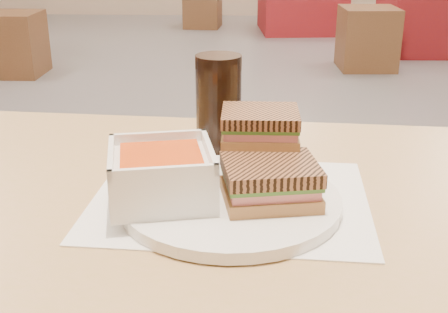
{
  "coord_description": "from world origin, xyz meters",
  "views": [
    {
      "loc": [
        0.04,
        -2.71,
        1.1
      ],
      "look_at": [
        0.01,
        -2.0,
        0.82
      ],
      "focal_mm": 46.69,
      "sensor_mm": 36.0,
      "label": 1
    }
  ],
  "objects_px": {
    "soup_bowl": "(162,176)",
    "bg_chair_2l": "(203,8)",
    "bg_chair_2r": "(329,5)",
    "panini_lower": "(270,182)",
    "plate": "(231,201)",
    "cola_glass": "(219,104)",
    "bg_chair_1l": "(367,38)",
    "bg_table_1": "(427,14)",
    "main_table": "(252,270)",
    "bg_chair_0r": "(14,44)"
  },
  "relations": [
    {
      "from": "soup_bowl",
      "to": "bg_chair_2l",
      "type": "relative_size",
      "value": 0.35
    },
    {
      "from": "soup_bowl",
      "to": "bg_chair_2r",
      "type": "xyz_separation_m",
      "value": [
        1.06,
        6.37,
        -0.58
      ]
    },
    {
      "from": "soup_bowl",
      "to": "panini_lower",
      "type": "bearing_deg",
      "value": -0.79
    },
    {
      "from": "plate",
      "to": "soup_bowl",
      "type": "xyz_separation_m",
      "value": [
        -0.09,
        -0.01,
        0.04
      ]
    },
    {
      "from": "cola_glass",
      "to": "bg_chair_1l",
      "type": "relative_size",
      "value": 0.33
    },
    {
      "from": "bg_table_1",
      "to": "bg_chair_2l",
      "type": "relative_size",
      "value": 1.79
    },
    {
      "from": "panini_lower",
      "to": "bg_chair_2l",
      "type": "relative_size",
      "value": 0.3
    },
    {
      "from": "main_table",
      "to": "plate",
      "type": "xyz_separation_m",
      "value": [
        -0.03,
        -0.03,
        0.12
      ]
    },
    {
      "from": "panini_lower",
      "to": "cola_glass",
      "type": "relative_size",
      "value": 0.84
    },
    {
      "from": "bg_chair_0r",
      "to": "bg_chair_2r",
      "type": "height_order",
      "value": "bg_chair_0r"
    },
    {
      "from": "bg_table_1",
      "to": "bg_chair_2r",
      "type": "relative_size",
      "value": 1.83
    },
    {
      "from": "bg_chair_0r",
      "to": "bg_chair_2l",
      "type": "relative_size",
      "value": 1.08
    },
    {
      "from": "soup_bowl",
      "to": "bg_chair_2r",
      "type": "height_order",
      "value": "soup_bowl"
    },
    {
      "from": "bg_table_1",
      "to": "bg_chair_1l",
      "type": "distance_m",
      "value": 0.97
    },
    {
      "from": "main_table",
      "to": "bg_chair_2r",
      "type": "xyz_separation_m",
      "value": [
        0.94,
        6.34,
        -0.42
      ]
    },
    {
      "from": "main_table",
      "to": "bg_chair_1l",
      "type": "distance_m",
      "value": 4.17
    },
    {
      "from": "panini_lower",
      "to": "bg_table_1",
      "type": "height_order",
      "value": "panini_lower"
    },
    {
      "from": "soup_bowl",
      "to": "plate",
      "type": "bearing_deg",
      "value": 6.25
    },
    {
      "from": "bg_chair_0r",
      "to": "bg_table_1",
      "type": "bearing_deg",
      "value": 16.57
    },
    {
      "from": "cola_glass",
      "to": "bg_table_1",
      "type": "relative_size",
      "value": 0.2
    },
    {
      "from": "bg_chair_2l",
      "to": "cola_glass",
      "type": "bearing_deg",
      "value": -85.35
    },
    {
      "from": "bg_table_1",
      "to": "cola_glass",
      "type": "bearing_deg",
      "value": -110.22
    },
    {
      "from": "cola_glass",
      "to": "bg_chair_2r",
      "type": "height_order",
      "value": "cola_glass"
    },
    {
      "from": "cola_glass",
      "to": "bg_chair_2l",
      "type": "distance_m",
      "value": 5.9
    },
    {
      "from": "cola_glass",
      "to": "main_table",
      "type": "bearing_deg",
      "value": -73.2
    },
    {
      "from": "bg_chair_1l",
      "to": "bg_chair_2l",
      "type": "relative_size",
      "value": 1.11
    },
    {
      "from": "plate",
      "to": "bg_chair_1l",
      "type": "distance_m",
      "value": 4.22
    },
    {
      "from": "soup_bowl",
      "to": "bg_chair_0r",
      "type": "distance_m",
      "value": 4.17
    },
    {
      "from": "soup_bowl",
      "to": "bg_chair_2l",
      "type": "xyz_separation_m",
      "value": [
        -0.41,
        6.07,
        -0.58
      ]
    },
    {
      "from": "bg_chair_0r",
      "to": "bg_chair_2l",
      "type": "distance_m",
      "value": 2.65
    },
    {
      "from": "soup_bowl",
      "to": "bg_table_1",
      "type": "height_order",
      "value": "soup_bowl"
    },
    {
      "from": "soup_bowl",
      "to": "panini_lower",
      "type": "height_order",
      "value": "soup_bowl"
    },
    {
      "from": "main_table",
      "to": "panini_lower",
      "type": "xyz_separation_m",
      "value": [
        0.02,
        -0.04,
        0.16
      ]
    },
    {
      "from": "bg_chair_1l",
      "to": "bg_chair_0r",
      "type": "bearing_deg",
      "value": -173.37
    },
    {
      "from": "cola_glass",
      "to": "bg_chair_1l",
      "type": "distance_m",
      "value": 4.03
    },
    {
      "from": "main_table",
      "to": "bg_chair_2l",
      "type": "height_order",
      "value": "main_table"
    },
    {
      "from": "plate",
      "to": "bg_chair_1l",
      "type": "relative_size",
      "value": 0.6
    },
    {
      "from": "bg_chair_2l",
      "to": "bg_chair_2r",
      "type": "height_order",
      "value": "bg_chair_2l"
    },
    {
      "from": "main_table",
      "to": "panini_lower",
      "type": "height_order",
      "value": "panini_lower"
    },
    {
      "from": "bg_chair_0r",
      "to": "main_table",
      "type": "bearing_deg",
      "value": -63.79
    },
    {
      "from": "soup_bowl",
      "to": "panini_lower",
      "type": "distance_m",
      "value": 0.14
    },
    {
      "from": "bg_table_1",
      "to": "bg_chair_2l",
      "type": "bearing_deg",
      "value": 149.13
    },
    {
      "from": "plate",
      "to": "bg_chair_2l",
      "type": "relative_size",
      "value": 0.66
    },
    {
      "from": "soup_bowl",
      "to": "bg_table_1",
      "type": "bearing_deg",
      "value": 70.0
    },
    {
      "from": "main_table",
      "to": "panini_lower",
      "type": "relative_size",
      "value": 9.23
    },
    {
      "from": "cola_glass",
      "to": "bg_chair_1l",
      "type": "xyz_separation_m",
      "value": [
        1.01,
        3.85,
        -0.59
      ]
    },
    {
      "from": "main_table",
      "to": "plate",
      "type": "distance_m",
      "value": 0.13
    },
    {
      "from": "main_table",
      "to": "plate",
      "type": "relative_size",
      "value": 4.24
    },
    {
      "from": "soup_bowl",
      "to": "bg_chair_1l",
      "type": "relative_size",
      "value": 0.32
    },
    {
      "from": "bg_chair_2l",
      "to": "bg_chair_0r",
      "type": "bearing_deg",
      "value": -119.29
    }
  ]
}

